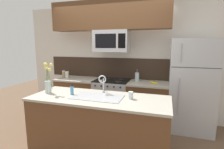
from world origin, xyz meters
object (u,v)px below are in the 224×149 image
microwave (112,41)px  dish_soap_bottle (72,90)px  flower_vase (48,83)px  drinking_glass (131,95)px  sink_faucet (103,82)px  french_press (137,77)px  storage_jar_medium (67,74)px  stove_range (112,100)px  refrigerator (191,86)px  storage_jar_tall (64,74)px  banana_bunch (154,83)px

microwave → dish_soap_bottle: microwave is taller
flower_vase → drinking_glass: bearing=3.6°
dish_soap_bottle → sink_faucet: bearing=24.8°
french_press → drinking_glass: size_ratio=2.42×
french_press → storage_jar_medium: bearing=-176.6°
stove_range → storage_jar_medium: storage_jar_medium is taller
refrigerator → microwave: bearing=-178.6°
sink_faucet → dish_soap_bottle: (-0.45, -0.21, -0.13)m
storage_jar_tall → french_press: 1.76m
storage_jar_tall → dish_soap_bottle: size_ratio=1.03×
microwave → banana_bunch: bearing=-2.4°
storage_jar_tall → drinking_glass: storage_jar_tall is taller
storage_jar_medium → dish_soap_bottle: bearing=-55.4°
storage_jar_tall → sink_faucet: bearing=-36.7°
banana_bunch → french_press: (-0.37, 0.12, 0.08)m
refrigerator → storage_jar_medium: size_ratio=9.49×
stove_range → refrigerator: (1.62, 0.02, 0.44)m
banana_bunch → drinking_glass: 1.16m
sink_faucet → storage_jar_medium: bearing=142.1°
stove_range → banana_bunch: banana_bunch is taller
storage_jar_medium → dish_soap_bottle: 1.46m
stove_range → storage_jar_tall: size_ratio=5.48×
storage_jar_tall → stove_range: bearing=0.3°
storage_jar_medium → dish_soap_bottle: size_ratio=1.16×
microwave → sink_faucet: 1.22m
microwave → refrigerator: bearing=1.4°
dish_soap_bottle → drinking_glass: bearing=3.0°
drinking_glass → flower_vase: flower_vase is taller
stove_range → refrigerator: bearing=0.7°
stove_range → flower_vase: bearing=-118.9°
stove_range → banana_bunch: 1.03m
microwave → storage_jar_medium: bearing=-179.0°
storage_jar_tall → sink_faucet: size_ratio=0.55×
sink_faucet → drinking_glass: (0.50, -0.16, -0.14)m
stove_range → microwave: bearing=-89.8°
banana_bunch → refrigerator: bearing=6.4°
storage_jar_tall → banana_bunch: (2.13, -0.05, -0.06)m
french_press → banana_bunch: bearing=-18.0°
refrigerator → storage_jar_tall: bearing=-179.5°
refrigerator → flower_vase: refrigerator is taller
microwave → storage_jar_tall: (-1.22, 0.01, -0.78)m
storage_jar_medium → dish_soap_bottle: storage_jar_medium is taller
refrigerator → storage_jar_tall: 2.84m
storage_jar_medium → drinking_glass: bearing=-33.0°
storage_jar_medium → french_press: size_ratio=0.72×
french_press → sink_faucet: (-0.39, -1.09, 0.10)m
refrigerator → storage_jar_medium: refrigerator is taller
flower_vase → banana_bunch: bearing=36.9°
stove_range → french_press: bearing=6.3°
stove_range → drinking_glass: (0.66, -1.19, 0.50)m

